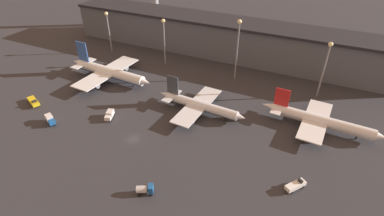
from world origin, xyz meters
TOP-DOWN VIEW (x-y plane):
  - ground at (0.00, 0.00)m, footprint 600.00×600.00m
  - terminal_building at (0.00, 77.55)m, footprint 164.10×20.13m
  - airplane_0 at (-33.18, 30.10)m, footprint 44.00×34.36m
  - airplane_1 at (13.60, 24.03)m, footprint 35.86×28.26m
  - airplane_2 at (55.02, 32.84)m, footprint 41.44×26.63m
  - service_vehicle_0 at (-14.51, 6.32)m, footprint 3.88×5.62m
  - service_vehicle_1 at (52.56, 1.55)m, footprint 5.33×6.18m
  - service_vehicle_2 at (-47.54, 1.07)m, footprint 8.09×5.44m
  - service_vehicle_3 at (16.24, -17.60)m, footprint 4.97×3.95m
  - service_vehicle_4 at (-31.72, -5.27)m, footprint 5.37×4.00m
  - lamp_post_0 at (-51.76, 55.36)m, footprint 1.80×1.80m
  - lamp_post_1 at (-19.04, 55.36)m, footprint 1.80×1.80m
  - lamp_post_2 at (16.92, 55.36)m, footprint 1.80×1.80m
  - lamp_post_3 at (52.32, 55.36)m, footprint 1.80×1.80m

SIDE VIEW (x-z plane):
  - ground at x=0.00m, z-range 0.00..0.00m
  - service_vehicle_2 at x=-47.54m, z-range -0.07..2.56m
  - service_vehicle_1 at x=52.56m, z-range -0.08..2.71m
  - service_vehicle_0 at x=-14.51m, z-range 0.19..2.90m
  - service_vehicle_3 at x=16.24m, z-range 0.15..3.15m
  - service_vehicle_4 at x=-31.72m, z-range 0.18..3.31m
  - airplane_1 at x=13.60m, z-range -3.11..9.24m
  - airplane_2 at x=55.02m, z-range -2.70..9.24m
  - airplane_0 at x=-33.18m, z-range -3.76..11.39m
  - terminal_building at x=0.00m, z-range 0.06..18.63m
  - lamp_post_0 at x=-51.76m, z-range 3.20..24.58m
  - lamp_post_1 at x=-19.04m, z-range 3.25..25.49m
  - lamp_post_3 at x=52.32m, z-range 3.31..26.59m
  - lamp_post_2 at x=16.92m, z-range 3.49..30.38m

